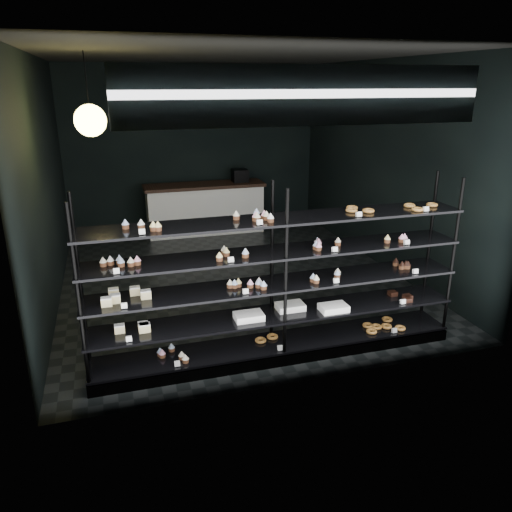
% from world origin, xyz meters
% --- Properties ---
extents(room, '(5.01, 6.01, 3.20)m').
position_xyz_m(room, '(0.00, 0.00, 1.60)').
color(room, black).
rests_on(room, ground).
extents(display_shelf, '(4.00, 0.50, 1.91)m').
position_xyz_m(display_shelf, '(-0.12, -2.45, 0.63)').
color(display_shelf, black).
rests_on(display_shelf, room).
extents(signage, '(3.30, 0.05, 0.50)m').
position_xyz_m(signage, '(0.00, -2.93, 2.75)').
color(signage, '#0C133F').
rests_on(signage, room).
extents(pendant_lamp, '(0.35, 0.35, 0.91)m').
position_xyz_m(pendant_lamp, '(-1.83, -0.97, 2.45)').
color(pendant_lamp, black).
rests_on(pendant_lamp, room).
extents(service_counter, '(2.34, 0.65, 1.23)m').
position_xyz_m(service_counter, '(0.10, 2.50, 0.50)').
color(service_counter, silver).
rests_on(service_counter, room).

